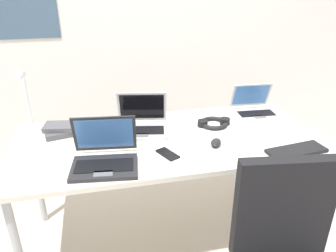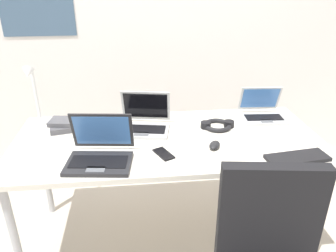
{
  "view_description": "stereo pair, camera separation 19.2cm",
  "coord_description": "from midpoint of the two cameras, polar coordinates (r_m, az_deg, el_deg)",
  "views": [
    {
      "loc": [
        -0.38,
        -1.7,
        1.63
      ],
      "look_at": [
        0.0,
        0.0,
        0.82
      ],
      "focal_mm": 35.34,
      "sensor_mm": 36.0,
      "label": 1
    },
    {
      "loc": [
        -0.19,
        -1.73,
        1.63
      ],
      "look_at": [
        0.0,
        0.0,
        0.82
      ],
      "focal_mm": 35.34,
      "sensor_mm": 36.0,
      "label": 2
    }
  ],
  "objects": [
    {
      "name": "ground_plane",
      "position": [
        2.38,
        2.42,
        -18.22
      ],
      "size": [
        12.0,
        12.0,
        0.0
      ],
      "primitive_type": "plane",
      "color": "#B7AD9E"
    },
    {
      "name": "headphones",
      "position": [
        2.12,
        11.08,
        0.09
      ],
      "size": [
        0.21,
        0.18,
        0.04
      ],
      "color": "black",
      "rests_on": "desk"
    },
    {
      "name": "cell_phone",
      "position": [
        1.78,
        2.33,
        -4.91
      ],
      "size": [
        0.12,
        0.15,
        0.01
      ],
      "primitive_type": "cube",
      "rotation": [
        0.0,
        0.0,
        0.44
      ],
      "color": "black",
      "rests_on": "desk"
    },
    {
      "name": "laptop_front_left",
      "position": [
        1.72,
        -8.57,
        -4.7
      ],
      "size": [
        0.36,
        0.32,
        0.24
      ],
      "color": "#232326",
      "rests_on": "desk"
    },
    {
      "name": "wall_back",
      "position": [
        2.84,
        -0.53,
        18.37
      ],
      "size": [
        6.0,
        0.13,
        2.6
      ],
      "color": "silver",
      "rests_on": "ground_plane"
    },
    {
      "name": "laptop_back_right",
      "position": [
        2.32,
        18.28,
        2.21
      ],
      "size": [
        0.29,
        0.27,
        0.2
      ],
      "color": "#B7BABC",
      "rests_on": "desk"
    },
    {
      "name": "desk",
      "position": [
        1.98,
        2.78,
        -3.66
      ],
      "size": [
        1.8,
        0.8,
        0.74
      ],
      "color": "silver",
      "rests_on": "ground_plane"
    },
    {
      "name": "laptop_mid_desk",
      "position": [
        2.04,
        -1.49,
        0.52
      ],
      "size": [
        0.35,
        0.32,
        0.23
      ],
      "color": "#B7BABC",
      "rests_on": "desk"
    },
    {
      "name": "desk_lamp",
      "position": [
        2.17,
        -19.74,
        4.86
      ],
      "size": [
        0.12,
        0.18,
        0.4
      ],
      "color": "white",
      "rests_on": "desk"
    },
    {
      "name": "external_keyboard",
      "position": [
        1.89,
        24.16,
        -5.12
      ],
      "size": [
        0.34,
        0.16,
        0.02
      ],
      "primitive_type": "cube",
      "rotation": [
        0.0,
        0.0,
        0.12
      ],
      "color": "black",
      "rests_on": "desk"
    },
    {
      "name": "book_stack",
      "position": [
        2.12,
        -14.64,
        0.17
      ],
      "size": [
        0.23,
        0.18,
        0.06
      ],
      "color": "#4C4C51",
      "rests_on": "desk"
    },
    {
      "name": "computer_mouse",
      "position": [
        1.87,
        10.96,
        -3.33
      ],
      "size": [
        0.1,
        0.11,
        0.03
      ],
      "primitive_type": "ellipsoid",
      "rotation": [
        0.0,
        0.0,
        -0.51
      ],
      "color": "black",
      "rests_on": "desk"
    }
  ]
}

